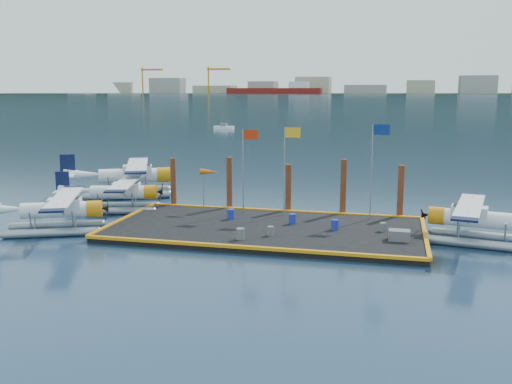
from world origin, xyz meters
TOP-DOWN VIEW (x-y plane):
  - ground at (0.00, 0.00)m, footprint 4000.00×4000.00m
  - dock at (0.00, 0.00)m, footprint 20.00×10.00m
  - dock_bumpers at (0.00, 0.00)m, footprint 20.25×10.25m
  - far_backdrop at (239.91, 1737.52)m, footprint 3050.00×2050.00m
  - seaplane_a at (-12.97, -3.16)m, footprint 8.22×8.67m
  - seaplane_b at (-11.99, 3.68)m, footprint 8.14×8.77m
  - seaplane_c at (-13.96, 9.64)m, footprint 9.82×10.33m
  - seaplane_d at (12.86, 0.35)m, footprint 8.24×9.00m
  - drum_0 at (-2.81, 1.60)m, footprint 0.48×0.48m
  - drum_1 at (0.80, -2.11)m, footprint 0.41×0.41m
  - drum_2 at (4.47, 0.24)m, footprint 0.47×0.47m
  - drum_3 at (-0.75, -3.44)m, footprint 0.48×0.48m
  - drum_4 at (7.45, 0.59)m, footprint 0.39×0.39m
  - drum_5 at (1.56, 1.22)m, footprint 0.47×0.47m
  - crate at (8.44, -1.41)m, footprint 1.25×0.83m
  - flagpole_red at (-2.29, 3.80)m, footprint 1.14×0.08m
  - flagpole_yellow at (0.70, 3.80)m, footprint 1.14×0.08m
  - flagpole_blue at (6.70, 3.80)m, footprint 1.14×0.08m
  - windsock at (-5.03, 3.80)m, footprint 1.40×0.44m
  - piling_0 at (-8.50, 5.40)m, footprint 0.44×0.44m
  - piling_1 at (-4.00, 5.40)m, footprint 0.44×0.44m
  - piling_2 at (0.50, 5.40)m, footprint 0.44×0.44m
  - piling_3 at (4.50, 5.40)m, footprint 0.44×0.44m
  - piling_4 at (8.50, 5.40)m, footprint 0.44×0.44m

SIDE VIEW (x-z plane):
  - ground at x=0.00m, z-range 0.00..0.00m
  - dock at x=0.00m, z-range 0.00..0.40m
  - dock_bumpers at x=0.00m, z-range 0.40..0.58m
  - drum_4 at x=7.45m, z-range 0.40..0.95m
  - drum_1 at x=0.80m, z-range 0.40..0.97m
  - crate at x=8.44m, z-range 0.40..1.02m
  - drum_2 at x=4.47m, z-range 0.40..1.06m
  - drum_5 at x=1.56m, z-range 0.40..1.07m
  - drum_3 at x=-0.75m, z-range 0.40..1.08m
  - drum_0 at x=-2.81m, z-range 0.40..1.08m
  - seaplane_b at x=-11.99m, z-range -0.20..2.92m
  - seaplane_a at x=-12.97m, z-range -0.20..2.95m
  - seaplane_d at x=12.86m, z-range -0.21..2.98m
  - seaplane_c at x=-13.96m, z-range -0.24..3.53m
  - piling_2 at x=0.50m, z-range 0.00..3.80m
  - piling_0 at x=-8.50m, z-range 0.00..4.00m
  - piling_4 at x=8.50m, z-range 0.00..4.00m
  - piling_1 at x=-4.00m, z-range 0.00..4.20m
  - piling_3 at x=4.50m, z-range 0.00..4.30m
  - windsock at x=-5.03m, z-range 1.67..4.79m
  - flagpole_red at x=-2.29m, z-range 1.40..7.40m
  - flagpole_yellow at x=0.70m, z-range 1.41..7.61m
  - flagpole_blue at x=6.70m, z-range 1.44..7.94m
  - far_backdrop at x=239.91m, z-range -395.55..414.45m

